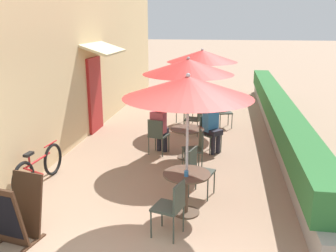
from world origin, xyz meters
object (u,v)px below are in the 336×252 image
Objects in this scene: patio_table_near at (187,184)px; menu_board at (17,211)px; coffee_cup_mid at (188,128)px; cafe_chair_near_left at (198,168)px; cafe_chair_mid_back at (196,147)px; cafe_chair_mid_left at (209,131)px; cafe_chair_near_right at (172,204)px; patio_umbrella_far at (202,56)px; bicycle_leaning at (39,168)px; seated_patron_mid_left at (212,125)px; cafe_chair_far_back at (196,117)px; patio_table_mid at (187,137)px; patio_umbrella_near at (188,87)px; coffee_cup_near at (186,174)px; cafe_chair_far_right at (183,107)px; cafe_chair_mid_right at (157,134)px; cafe_chair_far_left at (224,110)px; patio_table_far at (201,111)px; seated_patron_mid_right at (159,126)px; patio_umbrella_mid at (188,67)px.

menu_board is (-2.29, -1.18, -0.04)m from patio_table_near.
cafe_chair_near_left is at bearing -77.59° from coffee_cup_mid.
cafe_chair_mid_left is at bearing -23.98° from cafe_chair_mid_back.
patio_umbrella_far is at bearing 16.38° from cafe_chair_near_right.
cafe_chair_mid_back is 0.51× the size of bicycle_leaning.
patio_table_near is 0.62× the size of seated_patron_mid_left.
cafe_chair_far_back is 0.51× the size of bicycle_leaning.
menu_board is at bearing 172.12° from cafe_chair_far_back.
cafe_chair_near_left reaches higher than patio_table_mid.
patio_umbrella_near is 25.85× the size of coffee_cup_near.
patio_umbrella_near reaches higher than bicycle_leaning.
cafe_chair_mid_back is 1.00× the size of cafe_chair_far_right.
cafe_chair_near_left is 1.00× the size of cafe_chair_far_right.
cafe_chair_mid_right is at bearing 109.46° from coffee_cup_near.
patio_table_near is 1.90m from cafe_chair_mid_back.
cafe_chair_near_left is 1.00× the size of cafe_chair_mid_left.
cafe_chair_near_left is 4.93m from cafe_chair_far_right.
cafe_chair_near_left is at bearing -45.24° from cafe_chair_mid_right.
patio_table_far is at bearing 6.02° from cafe_chair_far_left.
cafe_chair_mid_back is (0.12, 2.62, 0.00)m from cafe_chair_near_right.
menu_board is at bearing 118.32° from cafe_chair_near_right.
cafe_chair_far_left is at bearing 36.02° from cafe_chair_far_right.
cafe_chair_near_left reaches higher than bicycle_leaning.
cafe_chair_far_left is 1.00× the size of cafe_chair_far_back.
menu_board is at bearing -93.18° from seated_patron_mid_right.
cafe_chair_far_right is at bearing -153.72° from cafe_chair_near_left.
coffee_cup_mid is 0.09× the size of menu_board.
cafe_chair_near_right is 0.91× the size of menu_board.
seated_patron_mid_right is at bearing 42.93° from cafe_chair_far_left.
menu_board is (-2.15, -6.32, -1.64)m from patio_umbrella_far.
cafe_chair_mid_back reaches higher than patio_table_near.
patio_umbrella_near reaches higher than seated_patron_mid_left.
cafe_chair_near_left is at bearing 81.53° from coffee_cup_near.
patio_table_near is 0.45× the size of bicycle_leaning.
patio_umbrella_near is 5.68m from cafe_chair_far_left.
cafe_chair_mid_left is 9.67× the size of coffee_cup_mid.
coffee_cup_mid is (-0.12, 3.15, 0.24)m from cafe_chair_near_right.
menu_board is at bearing 49.33° from cafe_chair_far_left.
cafe_chair_near_left is 4.71m from patio_umbrella_far.
patio_table_mid is at bearing 97.76° from coffee_cup_mid.
patio_umbrella_mid is at bearing 0.00° from patio_table_mid.
patio_table_near is at bearing 38.31° from menu_board.
seated_patron_mid_left is 1.44× the size of cafe_chair_far_left.
cafe_chair_far_back is (0.51, -1.16, 0.00)m from cafe_chair_far_right.
cafe_chair_far_back is (-0.23, 4.41, -1.60)m from patio_umbrella_near.
cafe_chair_far_right is at bearing 143.60° from patio_table_far.
patio_table_near is 0.73m from cafe_chair_near_right.
patio_table_mid is 0.89× the size of cafe_chair_far_right.
cafe_chair_mid_right is at bearing 160.39° from coffee_cup_mid.
cafe_chair_mid_back is 0.91× the size of menu_board.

